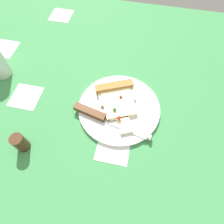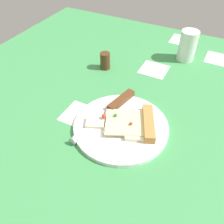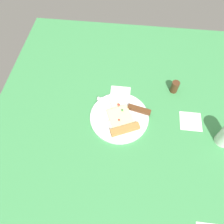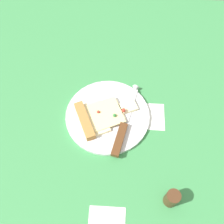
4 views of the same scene
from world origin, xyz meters
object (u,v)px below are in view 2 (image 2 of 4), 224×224
knife (111,109)px  pepper_shaker (105,61)px  drinking_glass (188,46)px  plate (121,127)px  pizza_slice (131,123)px

knife → pepper_shaker: 23.28cm
drinking_glass → pepper_shaker: drinking_glass is taller
knife → pepper_shaker: (12.36, -19.70, 1.13)cm
plate → drinking_glass: drinking_glass is taller
knife → drinking_glass: size_ratio=2.22×
pizza_slice → pepper_shaker: pepper_shaker is taller
pizza_slice → drinking_glass: drinking_glass is taller
knife → drinking_glass: (-10.83, -38.23, 3.62)cm
pizza_slice → knife: bearing=46.4°
pizza_slice → pepper_shaker: 29.66cm
plate → knife: (4.88, -3.62, 1.18)cm
pepper_shaker → knife: bearing=122.1°
plate → pizza_slice: bearing=-155.4°
plate → pepper_shaker: 29.09cm
plate → pizza_slice: pizza_slice is taller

